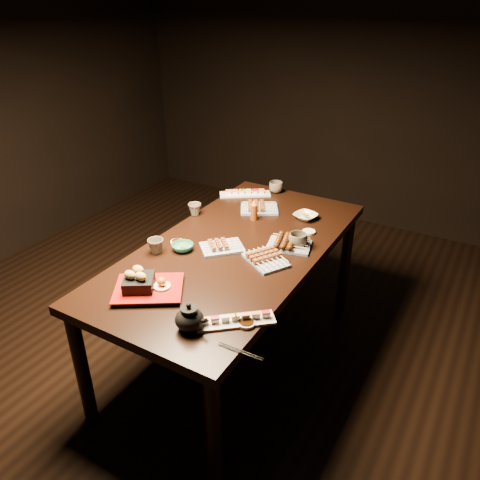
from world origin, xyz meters
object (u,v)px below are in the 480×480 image
Objects in this scene: dining_table at (236,302)px; teacup_far_left at (195,209)px; teapot at (189,316)px; condiment_bottle at (254,210)px; teacup_mid_right at (298,240)px; teacup_far_right at (276,187)px; yakitori_plate_left at (259,206)px; edamame_bowl_green at (183,247)px; teacup_near_left at (156,246)px; edamame_bowl_cream at (305,216)px; yakitori_plate_right at (266,257)px; yakitori_plate_center at (222,244)px; sushi_platter_far at (245,192)px; tempura_tray at (148,282)px; sushi_platter_near at (235,318)px.

teacup_far_left is (-0.44, 0.23, 0.41)m from dining_table.
condiment_bottle reaches higher than teapot.
teacup_far_right is at bearing 125.12° from teacup_mid_right.
teacup_mid_right is (0.30, 0.18, 0.42)m from dining_table.
edamame_bowl_green is (-0.11, -0.68, -0.01)m from yakitori_plate_left.
teacup_far_right is 0.47m from condiment_bottle.
teacup_far_right is (0.18, 1.09, -0.00)m from teacup_near_left.
edamame_bowl_cream is 1.32× the size of teacup_mid_right.
yakitori_plate_left is at bearing 40.14° from teacup_far_left.
teacup_near_left is 0.69m from teapot.
yakitori_plate_left reaches higher than yakitori_plate_right.
sushi_platter_far is at bearing 64.34° from yakitori_plate_center.
yakitori_plate_left is at bearing 56.68° from tempura_tray.
tempura_tray is (-0.47, -0.01, 0.04)m from sushi_platter_near.
tempura_tray reaches higher than yakitori_plate_right.
teacup_near_left reaches higher than teacup_far_left.
tempura_tray is 1.40m from teacup_far_right.
teacup_mid_right is at bearing 52.93° from sushi_platter_near.
teacup_near_left is 0.68m from condiment_bottle.
teapot reaches higher than yakitori_plate_center.
teapot reaches higher than sushi_platter_near.
teacup_mid_right is 0.77× the size of condiment_bottle.
sushi_platter_near is at bearing -46.00° from teacup_far_left.
teacup_mid_right reaches higher than edamame_bowl_cream.
teapot is at bearing -178.81° from sushi_platter_near.
teacup_far_left reaches higher than yakitori_plate_center.
yakitori_plate_left is 1.73× the size of edamame_bowl_cream.
condiment_bottle reaches higher than sushi_platter_near.
teacup_mid_right is at bearing 21.55° from dining_table.
teapot is (0.53, -0.43, 0.02)m from teacup_near_left.
tempura_tray is 3.62× the size of teacup_near_left.
tempura_tray is 0.37m from teacup_near_left.
teacup_mid_right reaches higher than yakitori_plate_center.
sushi_platter_near is 3.50× the size of teacup_far_right.
dining_table is at bearing -79.12° from teacup_far_right.
yakitori_plate_right is 0.24m from teacup_mid_right.
yakitori_plate_center reaches higher than edamame_bowl_cream.
tempura_tray is 0.87m from teacup_mid_right.
teacup_far_right is at bearing 95.09° from teapot.
teacup_near_left is (-0.11, -0.09, 0.02)m from edamame_bowl_green.
condiment_bottle is (-0.42, 0.93, 0.05)m from sushi_platter_near.
tempura_tray reaches higher than sushi_platter_near.
sushi_platter_far is at bearing 102.65° from teapot.
tempura_tray is (-0.32, -1.11, 0.04)m from edamame_bowl_cream.
yakitori_plate_left is 2.28× the size of teacup_mid_right.
sushi_platter_near is at bearing -34.68° from edamame_bowl_green.
sushi_platter_far reaches higher than dining_table.
teacup_mid_right is (0.10, -0.35, 0.02)m from edamame_bowl_cream.
teapot reaches higher than edamame_bowl_cream.
edamame_bowl_cream is at bearing 61.04° from dining_table.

